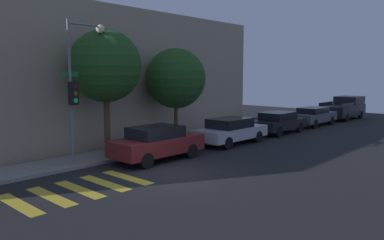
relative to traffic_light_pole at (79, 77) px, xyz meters
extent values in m
plane|color=black|center=(1.67, -3.37, -3.68)|extent=(60.00, 60.00, 0.00)
cube|color=gray|center=(1.67, 0.89, -3.61)|extent=(26.00, 2.13, 0.14)
cube|color=gray|center=(1.67, 5.36, -0.04)|extent=(26.00, 6.00, 7.29)
cube|color=gold|center=(-3.62, -2.57, -3.68)|extent=(0.45, 2.60, 0.00)
cube|color=gold|center=(-2.63, -2.57, -3.68)|extent=(0.45, 2.60, 0.00)
cube|color=gold|center=(-1.65, -2.57, -3.68)|extent=(0.45, 2.60, 0.00)
cube|color=gold|center=(-0.66, -2.57, -3.68)|extent=(0.45, 2.60, 0.00)
cube|color=gold|center=(0.33, -2.57, -3.68)|extent=(0.45, 2.60, 0.00)
cylinder|color=slate|center=(-0.33, 0.08, -0.72)|extent=(0.12, 0.12, 5.91)
cube|color=black|center=(-0.33, -0.13, -0.63)|extent=(0.30, 0.30, 0.90)
cylinder|color=#4C0C0C|center=(-0.33, -0.29, -0.36)|extent=(0.18, 0.02, 0.18)
cylinder|color=#593D0A|center=(-0.33, -0.29, -0.63)|extent=(0.18, 0.02, 0.18)
cylinder|color=#26E54C|center=(-0.33, -0.29, -0.90)|extent=(0.18, 0.02, 0.18)
cube|color=#19662D|center=(-0.33, 0.08, 0.11)|extent=(0.70, 0.02, 0.18)
cylinder|color=slate|center=(0.40, 0.08, 2.08)|extent=(1.45, 0.08, 0.08)
sphere|color=#F9E5B2|center=(1.12, 0.08, 1.98)|extent=(0.36, 0.36, 0.36)
cube|color=maroon|center=(3.02, -1.27, -3.01)|extent=(4.29, 1.78, 0.70)
cube|color=black|center=(2.91, -1.27, -2.41)|extent=(2.23, 1.57, 0.49)
cylinder|color=black|center=(4.35, -0.47, -3.35)|extent=(0.65, 0.22, 0.65)
cylinder|color=black|center=(4.35, -2.07, -3.35)|extent=(0.65, 0.22, 0.65)
cylinder|color=black|center=(1.68, -0.47, -3.35)|extent=(0.65, 0.22, 0.65)
cylinder|color=black|center=(1.68, -2.07, -3.35)|extent=(0.65, 0.22, 0.65)
cube|color=#B7BABF|center=(8.44, -1.27, -3.06)|extent=(4.52, 1.85, 0.59)
cube|color=black|center=(8.32, -1.27, -2.51)|extent=(2.35, 1.62, 0.51)
cylinder|color=black|center=(9.84, -0.44, -3.35)|extent=(0.65, 0.22, 0.65)
cylinder|color=black|center=(9.84, -2.11, -3.35)|extent=(0.65, 0.22, 0.65)
cylinder|color=black|center=(7.03, -0.44, -3.35)|extent=(0.65, 0.22, 0.65)
cylinder|color=black|center=(7.03, -2.11, -3.35)|extent=(0.65, 0.22, 0.65)
cube|color=black|center=(13.54, -1.27, -3.06)|extent=(4.38, 1.79, 0.59)
cube|color=black|center=(13.43, -1.27, -2.53)|extent=(2.28, 1.58, 0.49)
cylinder|color=black|center=(14.90, -0.47, -3.35)|extent=(0.65, 0.22, 0.65)
cylinder|color=black|center=(14.90, -2.08, -3.35)|extent=(0.65, 0.22, 0.65)
cylinder|color=black|center=(12.18, -0.47, -3.35)|extent=(0.65, 0.22, 0.65)
cylinder|color=black|center=(12.18, -2.08, -3.35)|extent=(0.65, 0.22, 0.65)
cube|color=#4C5156|center=(18.72, -1.27, -3.04)|extent=(4.67, 1.71, 0.63)
cube|color=black|center=(18.60, -1.27, -2.52)|extent=(2.43, 1.50, 0.42)
cylinder|color=black|center=(20.17, -0.51, -3.35)|extent=(0.65, 0.22, 0.65)
cylinder|color=black|center=(20.17, -2.04, -3.35)|extent=(0.65, 0.22, 0.65)
cylinder|color=black|center=(17.27, -0.51, -3.35)|extent=(0.65, 0.22, 0.65)
cylinder|color=black|center=(17.27, -2.04, -3.35)|extent=(0.65, 0.22, 0.65)
cube|color=black|center=(24.34, -1.27, -2.91)|extent=(5.29, 2.09, 0.89)
cube|color=black|center=(25.79, -1.27, -2.12)|extent=(2.38, 1.92, 0.69)
cube|color=black|center=(23.02, -0.35, -2.33)|extent=(2.65, 0.08, 0.28)
cube|color=black|center=(23.02, -2.19, -2.33)|extent=(2.65, 0.08, 0.28)
cylinder|color=black|center=(25.98, -0.32, -3.35)|extent=(0.65, 0.22, 0.65)
cylinder|color=black|center=(25.98, -2.23, -3.35)|extent=(0.65, 0.22, 0.65)
cylinder|color=black|center=(22.70, -0.32, -3.35)|extent=(0.65, 0.22, 0.65)
cylinder|color=black|center=(22.70, -2.23, -3.35)|extent=(0.65, 0.22, 0.65)
cylinder|color=#4C3823|center=(1.82, 0.80, -2.20)|extent=(0.27, 0.27, 2.95)
sphere|color=#234C1E|center=(1.82, 0.80, 0.49)|extent=(3.24, 3.24, 3.24)
cylinder|color=#4C3823|center=(6.24, 0.80, -2.49)|extent=(0.21, 0.21, 2.39)
sphere|color=#234C1E|center=(6.24, 0.80, -0.09)|extent=(3.21, 3.21, 3.21)
camera|label=1|loc=(-7.93, -13.46, 0.07)|focal=35.00mm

